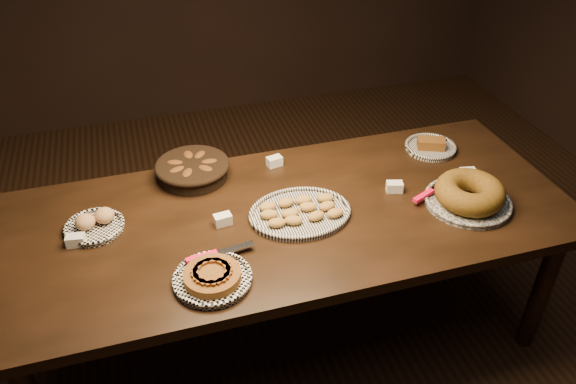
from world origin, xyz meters
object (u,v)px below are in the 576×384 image
object	(u,v)px
buffet_table	(290,226)
madeleine_platter	(300,212)
apple_tart_plate	(212,277)
bundt_cake_plate	(469,195)

from	to	relation	value
buffet_table	madeleine_platter	size ratio (longest dim) A/B	5.65
apple_tart_plate	bundt_cake_plate	xyz separation A→B (m)	(1.13, 0.15, 0.03)
madeleine_platter	bundt_cake_plate	bearing A→B (deg)	-21.22
madeleine_platter	bundt_cake_plate	world-z (taller)	bundt_cake_plate
buffet_table	bundt_cake_plate	bearing A→B (deg)	-12.30
buffet_table	madeleine_platter	bearing A→B (deg)	-44.30
apple_tart_plate	madeleine_platter	xyz separation A→B (m)	(0.42, 0.28, -0.00)
apple_tart_plate	madeleine_platter	world-z (taller)	apple_tart_plate
bundt_cake_plate	madeleine_platter	bearing A→B (deg)	149.25
madeleine_platter	apple_tart_plate	bearing A→B (deg)	-157.48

